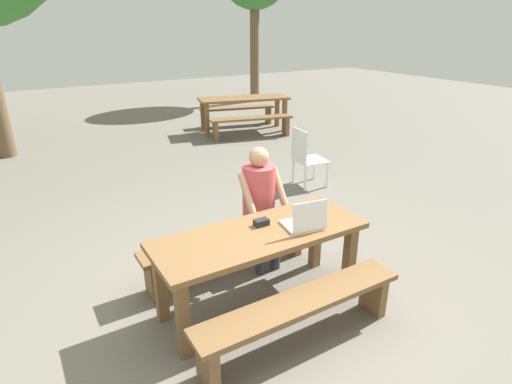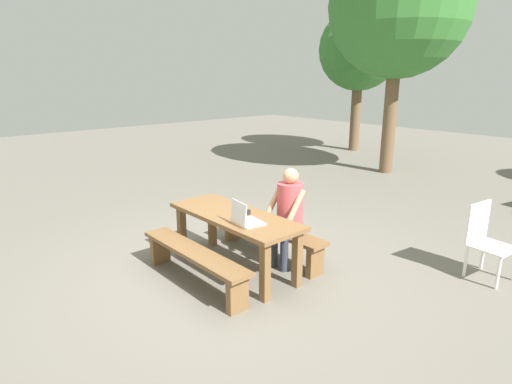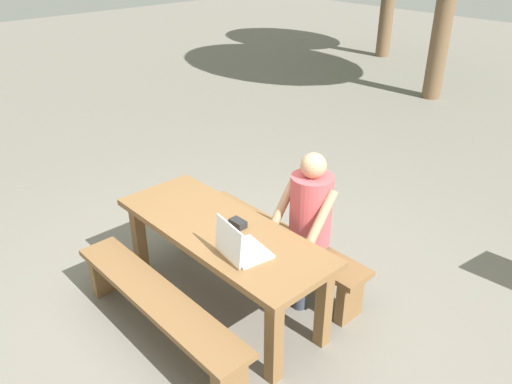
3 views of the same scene
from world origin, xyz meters
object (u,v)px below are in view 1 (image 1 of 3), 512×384
laptop (305,221)px  person_seated (260,199)px  picnic_table_front (260,244)px  small_pouch (261,222)px  plastic_chair (306,157)px  picnic_table_mid (244,103)px

laptop → person_seated: bearing=-79.9°
picnic_table_front → small_pouch: small_pouch is taller
laptop → picnic_table_front: bearing=-11.1°
person_seated → plastic_chair: bearing=41.3°
picnic_table_front → plastic_chair: plastic_chair is taller
plastic_chair → picnic_table_front: bearing=142.7°
laptop → picnic_table_mid: (2.63, 5.69, -0.14)m
small_pouch → picnic_table_mid: small_pouch is taller
person_seated → picnic_table_mid: (2.64, 5.00, -0.08)m
laptop → plastic_chair: 2.85m
person_seated → plastic_chair: size_ratio=1.40×
small_pouch → person_seated: 0.54m
plastic_chair → small_pouch: bearing=142.3°
picnic_table_front → person_seated: (0.35, 0.56, 0.13)m
person_seated → picnic_table_mid: person_seated is taller
picnic_table_front → small_pouch: size_ratio=14.48×
picnic_table_mid → picnic_table_front: bearing=-104.5°
picnic_table_front → picnic_table_mid: bearing=61.7°
picnic_table_front → person_seated: size_ratio=1.46×
picnic_table_front → person_seated: bearing=58.1°
small_pouch → picnic_table_mid: bearing=61.9°
laptop → small_pouch: 0.37m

